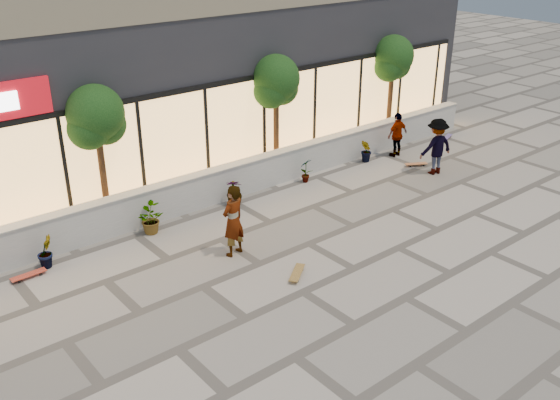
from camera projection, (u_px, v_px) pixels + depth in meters
ground at (406, 298)px, 13.96m from camera, size 80.00×80.00×0.00m
planter_wall at (226, 182)px, 18.67m from camera, size 22.00×0.42×1.04m
retail_building at (129, 32)px, 20.99m from camera, size 24.00×9.17×8.50m
shrub_b at (45, 252)px, 15.05m from camera, size 0.57×0.57×0.81m
shrub_c at (149, 219)px, 16.66m from camera, size 0.68×0.77×0.81m
shrub_d at (234, 192)px, 18.28m from camera, size 0.64×0.64×0.81m
shrub_e at (306, 170)px, 19.89m from camera, size 0.46×0.35×0.81m
shrub_f at (366, 151)px, 21.51m from camera, size 0.55×0.57×0.81m
tree_midwest at (96, 120)px, 16.13m from camera, size 1.60×1.50×3.92m
tree_mideast at (276, 84)px, 19.59m from camera, size 1.60×1.50×3.92m
tree_east at (393, 61)px, 22.76m from camera, size 1.60×1.50×3.92m
skater_center at (233, 221)px, 15.38m from camera, size 0.77×0.59×1.88m
skater_right_near at (397, 135)px, 21.92m from camera, size 0.93×0.39×1.58m
skater_right_far at (436, 146)px, 20.36m from camera, size 1.32×0.93×1.87m
skateboard_center at (297, 273)px, 14.77m from camera, size 0.81×0.68×0.10m
skateboard_left at (29, 275)px, 14.69m from camera, size 0.83×0.23×0.10m
skateboard_right_near at (416, 164)px, 21.30m from camera, size 0.78×0.54×0.09m
skateboard_right_far at (447, 137)px, 23.92m from camera, size 0.75×0.42×0.09m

